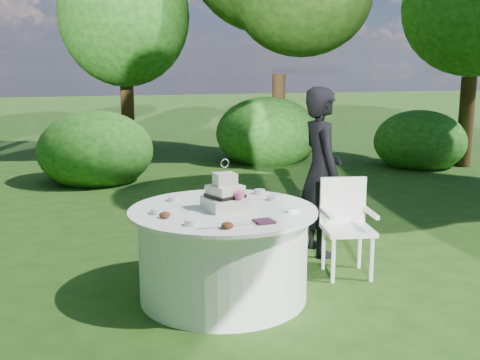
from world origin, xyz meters
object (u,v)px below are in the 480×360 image
at_px(table, 223,253).
at_px(chair, 346,219).
at_px(napkins, 264,221).
at_px(guest, 321,172).
at_px(cake, 225,196).

height_order(table, chair, chair).
distance_m(napkins, table, 0.67).
relative_size(guest, table, 1.11).
distance_m(guest, cake, 1.54).
relative_size(table, chair, 1.73).
xyz_separation_m(table, chair, (1.27, 0.15, 0.13)).
relative_size(napkins, guest, 0.08).
distance_m(guest, table, 1.60).
distance_m(table, cake, 0.50).
xyz_separation_m(guest, chair, (-0.06, -0.61, -0.35)).
relative_size(guest, chair, 1.93).
relative_size(cake, chair, 0.47).
xyz_separation_m(napkins, cake, (-0.14, 0.49, 0.10)).
bearing_deg(chair, cake, -171.65).
bearing_deg(guest, chair, -176.36).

